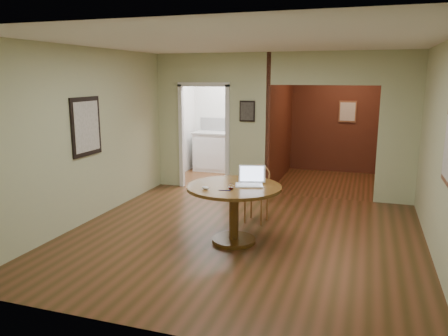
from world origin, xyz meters
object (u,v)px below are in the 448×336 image
(dining_table, at_px, (234,201))
(open_laptop, at_px, (250,180))
(chair, at_px, (258,190))
(closed_laptop, at_px, (252,180))

(dining_table, distance_m, open_laptop, 0.36)
(chair, distance_m, closed_laptop, 0.76)
(open_laptop, bearing_deg, dining_table, -163.80)
(closed_laptop, bearing_deg, chair, 78.88)
(chair, xyz_separation_m, open_laptop, (0.11, -0.88, 0.37))
(open_laptop, xyz_separation_m, closed_laptop, (-0.03, 0.20, -0.05))
(dining_table, relative_size, open_laptop, 3.08)
(dining_table, bearing_deg, open_laptop, 31.86)
(open_laptop, height_order, closed_laptop, open_laptop)
(dining_table, relative_size, closed_laptop, 3.92)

